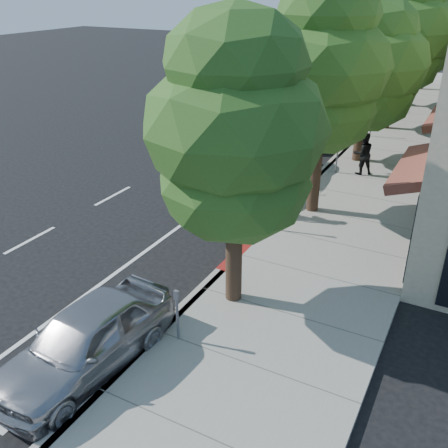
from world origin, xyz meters
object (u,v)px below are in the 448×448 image
Objects in this scene: dark_suv_far at (374,78)px; street_tree_0 at (235,132)px; near_car_a at (85,340)px; street_tree_1 at (324,69)px; street_tree_3 at (399,33)px; dark_sedan at (307,125)px; street_tree_5 at (431,20)px; street_tree_2 at (368,65)px; pedestrian at (363,154)px; cyclist at (277,195)px; street_tree_4 at (417,29)px; white_pickup at (365,99)px; silver_suv at (250,162)px; bicycle at (229,207)px.

street_tree_0 is at bearing -88.87° from dark_suv_far.
street_tree_1 is at bearing 84.90° from near_car_a.
street_tree_3 reaches higher than dark_sedan.
street_tree_1 is 0.94× the size of street_tree_3.
street_tree_5 is (-0.00, 12.00, -0.15)m from street_tree_3.
dark_suv_far is (-3.10, 22.86, -3.98)m from street_tree_1.
pedestrian is at bearing -70.26° from street_tree_2.
street_tree_1 is 4.40× the size of cyclist.
near_car_a is (-0.68, -8.50, -0.15)m from cyclist.
dark_sedan is 2.74× the size of pedestrian.
cyclist is at bearing -94.07° from street_tree_3.
street_tree_3 is 1.06× the size of street_tree_4.
dark_suv_far reaches higher than white_pickup.
silver_suv is 3.88× the size of pedestrian.
street_tree_0 reaches higher than silver_suv.
street_tree_0 is at bearing -75.29° from dark_sedan.
street_tree_5 is 25.32m from cyclist.
street_tree_0 is 29.23m from dark_suv_far.
dark_sedan is 17.80m from near_car_a.
bicycle is at bearing 118.58° from street_tree_0.
street_tree_2 is 1.05× the size of silver_suv.
dark_sedan is at bearing 110.63° from street_tree_1.
street_tree_3 is (0.00, 18.00, 0.56)m from street_tree_0.
street_tree_4 is at bearing -122.31° from pedestrian.
bicycle is (-2.28, -25.82, -4.27)m from street_tree_5.
street_tree_5 is 1.53× the size of dark_suv_far.
street_tree_1 is 16.10m from white_pickup.
silver_suv is (-0.82, 3.32, 0.43)m from bicycle.
street_tree_4 is 20.38m from bicycle.
street_tree_0 is 24.00m from street_tree_4.
street_tree_2 reaches higher than silver_suv.
silver_suv reaches higher than white_pickup.
dark_sedan is at bearing -95.00° from dark_suv_far.
silver_suv is 1.30× the size of dark_suv_far.
street_tree_3 is 21.97m from near_car_a.
pedestrian is (0.60, -7.68, -3.92)m from street_tree_3.
cyclist is 0.92× the size of bicycle.
near_car_a is at bearing -94.27° from street_tree_3.
street_tree_1 is at bearing 90.00° from street_tree_0.
dark_sedan reaches higher than bicycle.
street_tree_2 is 15.96m from near_car_a.
white_pickup is 11.44m from pedestrian.
bicycle is at bearing -95.04° from street_tree_5.
dark_suv_far is 2.99× the size of pedestrian.
street_tree_4 reaches higher than bicycle.
silver_suv reaches higher than near_car_a.
white_pickup is at bearing -127.98° from street_tree_4.
bicycle is (-2.28, -13.82, -4.43)m from street_tree_3.
cyclist is 0.34× the size of dark_suv_far.
street_tree_0 reaches higher than dark_suv_far.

